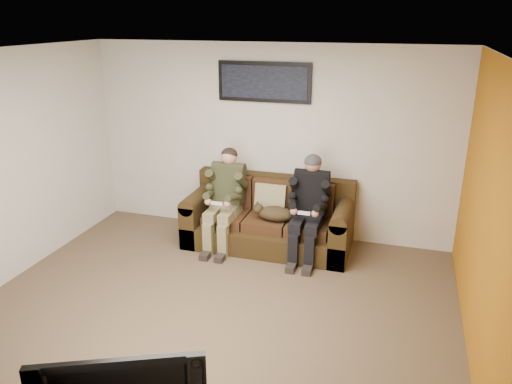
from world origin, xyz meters
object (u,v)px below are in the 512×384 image
(sofa, at_px, (270,220))
(person_right, at_px, (309,202))
(person_left, at_px, (225,193))
(cat, at_px, (274,213))
(framed_poster, at_px, (264,82))

(sofa, relative_size, person_right, 1.67)
(person_left, xyz_separation_m, person_right, (1.11, 0.00, 0.00))
(sofa, bearing_deg, person_left, -162.00)
(cat, xyz_separation_m, framed_poster, (-0.31, 0.60, 1.57))
(person_left, height_order, person_right, person_right)
(cat, bearing_deg, person_left, 177.17)
(sofa, distance_m, framed_poster, 1.82)
(person_left, distance_m, person_right, 1.11)
(person_left, distance_m, framed_poster, 1.53)
(sofa, height_order, person_left, person_left)
(person_left, xyz_separation_m, framed_poster, (0.36, 0.57, 1.38))
(person_left, bearing_deg, person_right, 0.02)
(person_left, bearing_deg, framed_poster, 57.98)
(person_right, height_order, framed_poster, framed_poster)
(person_right, distance_m, framed_poster, 1.67)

